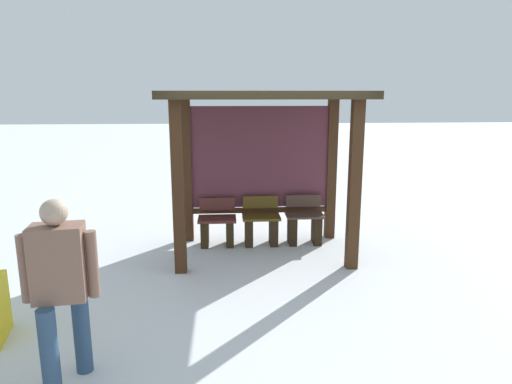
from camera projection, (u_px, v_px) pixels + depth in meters
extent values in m
plane|color=silver|center=(263.00, 252.00, 6.88)|extent=(60.00, 60.00, 0.00)
cube|color=#402616|center=(178.00, 189.00, 5.89)|extent=(0.15, 0.15, 2.29)
cube|color=#402616|center=(355.00, 187.00, 6.04)|extent=(0.15, 0.15, 2.29)
cube|color=#402616|center=(187.00, 171.00, 7.23)|extent=(0.15, 0.15, 2.29)
cube|color=#402616|center=(331.00, 170.00, 7.38)|extent=(0.15, 0.15, 2.29)
cube|color=#2D2515|center=(264.00, 95.00, 6.38)|extent=(2.82, 1.85, 0.10)
cube|color=#5C2B37|center=(260.00, 157.00, 7.25)|extent=(2.18, 0.08, 1.62)
cube|color=#402616|center=(260.00, 210.00, 7.42)|extent=(2.18, 0.06, 0.08)
cube|color=#542622|center=(217.00, 219.00, 7.12)|extent=(0.59, 0.40, 0.04)
cube|color=#542622|center=(217.00, 204.00, 7.25)|extent=(0.56, 0.04, 0.20)
cube|color=#2F2412|center=(230.00, 233.00, 7.18)|extent=(0.12, 0.34, 0.41)
cube|color=#2F2412|center=(205.00, 233.00, 7.15)|extent=(0.12, 0.34, 0.41)
cube|color=#543C14|center=(261.00, 217.00, 7.16)|extent=(0.59, 0.40, 0.04)
cube|color=#543C14|center=(260.00, 202.00, 7.29)|extent=(0.56, 0.04, 0.20)
cube|color=black|center=(273.00, 231.00, 7.22)|extent=(0.12, 0.34, 0.43)
cube|color=black|center=(249.00, 231.00, 7.19)|extent=(0.12, 0.34, 0.43)
cube|color=#4A352C|center=(305.00, 215.00, 7.20)|extent=(0.59, 0.38, 0.03)
cube|color=#4A352C|center=(303.00, 201.00, 7.32)|extent=(0.56, 0.04, 0.20)
cube|color=black|center=(317.00, 230.00, 7.26)|extent=(0.12, 0.32, 0.45)
cube|color=black|center=(292.00, 230.00, 7.24)|extent=(0.12, 0.32, 0.45)
cube|color=#84604F|center=(59.00, 263.00, 3.54)|extent=(0.43, 0.31, 0.61)
sphere|color=tan|center=(54.00, 212.00, 3.45)|extent=(0.21, 0.21, 0.21)
cylinder|color=#2F4B6A|center=(50.00, 355.00, 3.50)|extent=(0.16, 0.16, 0.77)
cylinder|color=#2F4B6A|center=(82.00, 330.00, 3.87)|extent=(0.16, 0.16, 0.77)
cylinder|color=#84604F|center=(25.00, 269.00, 3.50)|extent=(0.10, 0.10, 0.55)
cylinder|color=#84604F|center=(92.00, 264.00, 3.59)|extent=(0.10, 0.10, 0.55)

